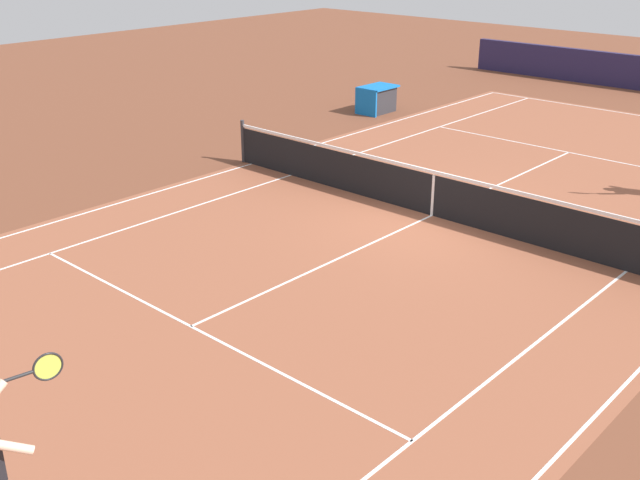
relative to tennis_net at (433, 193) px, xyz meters
The scene contains 5 objects.
ground_plane 0.49m from the tennis_net, ahead, with size 60.00×60.00×0.00m, color brown.
court_slab 0.49m from the tennis_net, ahead, with size 24.20×11.40×0.00m, color #935138.
court_line_markings 0.49m from the tennis_net, ahead, with size 23.85×11.05×0.01m.
tennis_net is the anchor object (origin of this frame).
equipment_cart_tarped 9.40m from the tennis_net, 134.69° to the right, with size 1.25×0.84×0.85m.
Camera 1 is at (12.57, 8.24, 5.64)m, focal length 42.65 mm.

